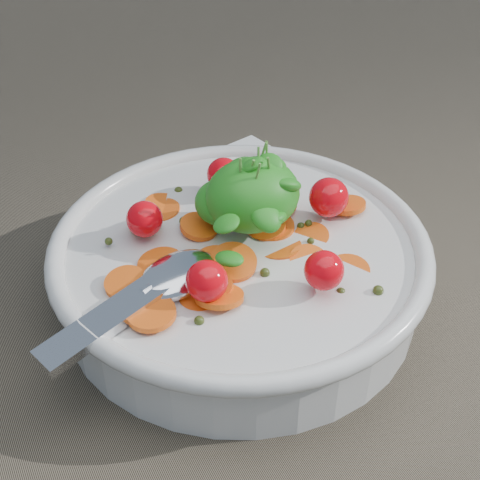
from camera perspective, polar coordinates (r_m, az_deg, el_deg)
name	(u,v)px	position (r m, az deg, el deg)	size (l,w,h in m)	color
ground	(270,303)	(0.56, 2.54, -5.36)	(6.00, 6.00, 0.00)	#6B604D
bowl	(240,263)	(0.54, -0.02, -2.01)	(0.33, 0.30, 0.13)	silver
napkin	(237,188)	(0.69, -0.28, 4.49)	(0.16, 0.14, 0.01)	white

